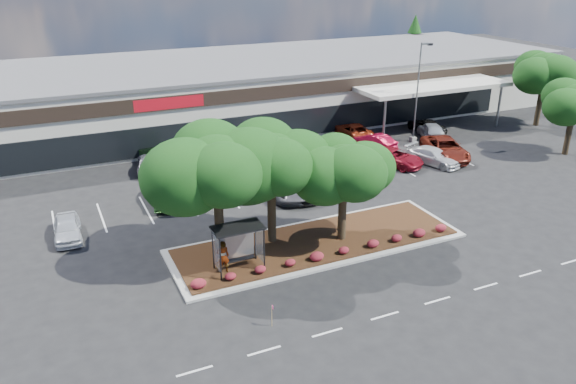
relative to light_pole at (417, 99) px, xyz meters
name	(u,v)px	position (x,y,z in m)	size (l,w,h in m)	color
ground	(381,268)	(-16.05, -18.83, -4.07)	(160.00, 160.00, 0.00)	black
retail_store	(205,92)	(-15.99, 15.08, -0.91)	(80.40, 25.20, 6.25)	beige
landscape_island	(317,242)	(-18.05, -14.83, -3.94)	(18.00, 6.00, 0.26)	#A8A9A3
lane_markings	(299,201)	(-16.19, -8.41, -4.06)	(33.12, 20.06, 0.01)	silver
shrub_row	(334,252)	(-18.05, -16.93, -3.56)	(17.00, 0.80, 0.50)	maroon
bus_shelter	(237,235)	(-23.55, -15.88, -1.76)	(2.75, 1.55, 2.59)	black
island_tree_west	(218,194)	(-24.05, -14.33, 0.14)	(7.20, 7.20, 7.89)	black
island_tree_mid	(271,185)	(-20.55, -13.63, -0.15)	(6.60, 6.60, 7.32)	black
island_tree_east	(343,189)	(-16.55, -15.13, -0.56)	(5.80, 5.80, 6.50)	black
tree_east_near	(572,119)	(9.95, -8.83, -0.81)	(5.60, 5.60, 6.51)	black
tree_east_far	(542,89)	(14.95, -0.83, -0.26)	(6.40, 6.40, 7.62)	black
conifer_north_east	(413,47)	(17.95, 25.17, 0.43)	(3.96, 3.96, 9.00)	black
person_waiting	(223,257)	(-24.44, -15.97, -2.86)	(0.69, 0.45, 1.89)	#594C47
light_pole	(417,99)	(0.00, 0.00, 0.00)	(1.43, 0.64, 9.22)	#A8A9A3
survey_stake	(272,313)	(-23.81, -21.30, -3.34)	(0.07, 0.14, 1.15)	#957C4E
car_0	(67,228)	(-31.84, -7.61, -3.38)	(1.62, 4.03, 1.37)	silver
car_1	(166,192)	(-24.94, -4.58, -3.26)	(1.71, 4.91, 1.62)	#1F4A1C
car_3	(297,184)	(-15.82, -7.17, -3.28)	(2.22, 5.46, 1.58)	black
car_4	(288,185)	(-16.43, -7.04, -3.29)	(2.59, 5.63, 1.56)	#5A5A61
car_6	(394,157)	(-5.65, -4.88, -3.36)	(2.35, 5.09, 1.41)	maroon
car_7	(433,156)	(-2.50, -6.06, -3.37)	(1.95, 4.80, 1.39)	silver
car_8	(445,148)	(-0.52, -5.17, -3.21)	(2.85, 6.18, 1.72)	maroon
car_9	(148,162)	(-24.78, 2.31, -3.31)	(1.80, 4.48, 1.53)	slate
car_10	(159,156)	(-23.67, 3.15, -3.22)	(1.80, 5.17, 1.70)	#265420
car_11	(233,150)	(-17.36, 2.46, -3.31)	(1.60, 4.59, 1.51)	#B8B8B8
car_12	(264,151)	(-15.13, 0.93, -3.29)	(1.84, 4.56, 1.55)	#5B5C64
car_13	(292,154)	(-13.04, -0.39, -3.38)	(1.45, 4.17, 1.37)	silver
car_14	(353,131)	(-4.73, 3.38, -3.36)	(2.34, 5.08, 1.41)	#9F3216
car_15	(375,142)	(-4.75, -0.49, -3.37)	(1.49, 4.27, 1.41)	maroon
car_16	(431,130)	(1.99, -0.02, -3.27)	(1.89, 4.70, 1.60)	#AAAFB6
car_17	(426,126)	(2.85, 1.89, -3.40)	(2.21, 4.80, 1.33)	black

